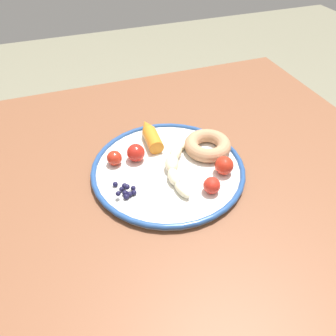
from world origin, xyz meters
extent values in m
plane|color=gray|center=(0.00, 0.00, 0.00)|extent=(6.00, 6.00, 0.00)
cube|color=brown|center=(0.00, 0.00, 0.71)|extent=(0.96, 0.98, 0.03)
cube|color=brown|center=(-0.42, 0.43, 0.35)|extent=(0.05, 0.05, 0.70)
cube|color=brown|center=(0.42, 0.43, 0.35)|extent=(0.05, 0.05, 0.70)
cylinder|color=silver|center=(-0.06, 0.03, 0.73)|extent=(0.33, 0.33, 0.01)
torus|color=#264B89|center=(-0.06, 0.03, 0.74)|extent=(0.34, 0.34, 0.01)
ellipsoid|color=#F5E5B6|center=(0.00, 0.09, 0.75)|extent=(0.05, 0.04, 0.02)
ellipsoid|color=#F5E5B6|center=(-0.03, 0.06, 0.75)|extent=(0.05, 0.05, 0.02)
ellipsoid|color=#F5E5B6|center=(-0.05, 0.03, 0.75)|extent=(0.05, 0.06, 0.03)
ellipsoid|color=#F5E5B6|center=(-0.06, -0.01, 0.75)|extent=(0.03, 0.05, 0.02)
ellipsoid|color=#F5E5B6|center=(-0.06, -0.05, 0.75)|extent=(0.03, 0.05, 0.02)
cylinder|color=orange|center=(-0.06, 0.12, 0.76)|extent=(0.04, 0.07, 0.03)
cone|color=orange|center=(-0.06, 0.18, 0.76)|extent=(0.04, 0.05, 0.03)
torus|color=tan|center=(0.05, 0.06, 0.76)|extent=(0.14, 0.14, 0.03)
sphere|color=#191638|center=(-0.18, 0.02, 0.75)|extent=(0.01, 0.01, 0.01)
sphere|color=#191638|center=(-0.17, -0.02, 0.75)|extent=(0.01, 0.01, 0.01)
sphere|color=#191638|center=(-0.16, 0.01, 0.75)|extent=(0.01, 0.01, 0.01)
sphere|color=#191638|center=(-0.15, -0.02, 0.75)|extent=(0.01, 0.01, 0.01)
sphere|color=#191638|center=(-0.16, -0.02, 0.75)|extent=(0.01, 0.01, 0.01)
sphere|color=#191638|center=(-0.15, -0.01, 0.75)|extent=(0.01, 0.01, 0.01)
sphere|color=#191638|center=(-0.17, -0.01, 0.75)|extent=(0.01, 0.01, 0.01)
sphere|color=#191638|center=(-0.17, 0.00, 0.75)|extent=(0.01, 0.01, 0.01)
sphere|color=#191638|center=(-0.16, -0.01, 0.75)|extent=(0.01, 0.01, 0.01)
sphere|color=#191638|center=(-0.18, -0.02, 0.75)|extent=(0.01, 0.01, 0.01)
sphere|color=red|center=(0.00, -0.06, 0.76)|extent=(0.04, 0.04, 0.04)
sphere|color=red|center=(0.05, -0.02, 0.76)|extent=(0.04, 0.04, 0.04)
sphere|color=red|center=(-0.16, 0.09, 0.76)|extent=(0.03, 0.03, 0.03)
sphere|color=red|center=(-0.12, 0.09, 0.76)|extent=(0.04, 0.04, 0.04)
camera|label=1|loc=(-0.24, -0.48, 1.23)|focal=35.70mm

